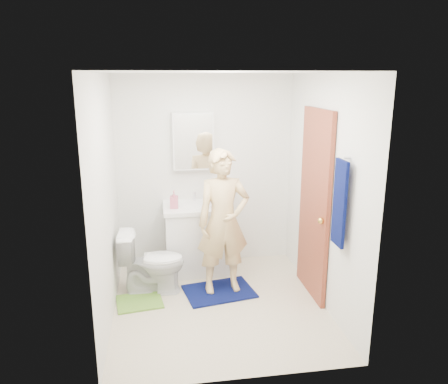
% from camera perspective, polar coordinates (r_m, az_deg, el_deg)
% --- Properties ---
extents(floor, '(2.20, 2.40, 0.02)m').
position_cam_1_polar(floor, '(4.83, -0.67, -14.61)').
color(floor, beige).
rests_on(floor, ground).
extents(ceiling, '(2.20, 2.40, 0.02)m').
position_cam_1_polar(ceiling, '(4.20, -0.77, 15.49)').
color(ceiling, white).
rests_on(ceiling, ground).
extents(wall_back, '(2.20, 0.02, 2.40)m').
position_cam_1_polar(wall_back, '(5.53, -2.48, 2.68)').
color(wall_back, silver).
rests_on(wall_back, ground).
extents(wall_front, '(2.20, 0.02, 2.40)m').
position_cam_1_polar(wall_front, '(3.23, 2.33, -6.28)').
color(wall_front, silver).
rests_on(wall_front, ground).
extents(wall_left, '(0.02, 2.40, 2.40)m').
position_cam_1_polar(wall_left, '(4.35, -15.34, -1.19)').
color(wall_left, silver).
rests_on(wall_left, ground).
extents(wall_right, '(0.02, 2.40, 2.40)m').
position_cam_1_polar(wall_right, '(4.64, 12.98, -0.05)').
color(wall_right, silver).
rests_on(wall_right, ground).
extents(vanity_cabinet, '(0.75, 0.55, 0.80)m').
position_cam_1_polar(vanity_cabinet, '(5.46, -3.62, -6.26)').
color(vanity_cabinet, white).
rests_on(vanity_cabinet, floor).
extents(countertop, '(0.79, 0.59, 0.05)m').
position_cam_1_polar(countertop, '(5.32, -3.69, -1.99)').
color(countertop, white).
rests_on(countertop, vanity_cabinet).
extents(sink_basin, '(0.40, 0.40, 0.03)m').
position_cam_1_polar(sink_basin, '(5.32, -3.69, -1.83)').
color(sink_basin, white).
rests_on(sink_basin, countertop).
extents(faucet, '(0.03, 0.03, 0.12)m').
position_cam_1_polar(faucet, '(5.47, -3.88, -0.59)').
color(faucet, silver).
rests_on(faucet, countertop).
extents(medicine_cabinet, '(0.50, 0.12, 0.70)m').
position_cam_1_polar(medicine_cabinet, '(5.37, -4.05, 6.64)').
color(medicine_cabinet, white).
rests_on(medicine_cabinet, wall_back).
extents(mirror_panel, '(0.46, 0.01, 0.66)m').
position_cam_1_polar(mirror_panel, '(5.31, -3.99, 6.55)').
color(mirror_panel, white).
rests_on(mirror_panel, wall_back).
extents(door, '(0.05, 0.80, 2.05)m').
position_cam_1_polar(door, '(4.81, 11.71, -1.63)').
color(door, '#A2462C').
rests_on(door, ground).
extents(door_knob, '(0.07, 0.07, 0.07)m').
position_cam_1_polar(door_knob, '(4.53, 12.58, -3.69)').
color(door_knob, gold).
rests_on(door_knob, door).
extents(towel, '(0.03, 0.24, 0.80)m').
position_cam_1_polar(towel, '(4.09, 14.88, -1.44)').
color(towel, '#070F48').
rests_on(towel, wall_right).
extents(towel_hook, '(0.06, 0.02, 0.02)m').
position_cam_1_polar(towel_hook, '(4.02, 15.80, 4.35)').
color(towel_hook, silver).
rests_on(towel_hook, wall_right).
extents(toilet, '(0.72, 0.43, 0.72)m').
position_cam_1_polar(toilet, '(5.00, -9.37, -8.99)').
color(toilet, white).
rests_on(toilet, floor).
extents(bath_mat, '(0.84, 0.66, 0.02)m').
position_cam_1_polar(bath_mat, '(5.06, -0.65, -12.85)').
color(bath_mat, '#070F48').
rests_on(bath_mat, floor).
extents(green_rug, '(0.53, 0.47, 0.02)m').
position_cam_1_polar(green_rug, '(4.94, -10.97, -13.89)').
color(green_rug, '#679C34').
rests_on(green_rug, floor).
extents(soap_dispenser, '(0.10, 0.10, 0.21)m').
position_cam_1_polar(soap_dispenser, '(5.20, -6.55, -0.97)').
color(soap_dispenser, '#CB5E75').
rests_on(soap_dispenser, countertop).
extents(toothbrush_cup, '(0.13, 0.13, 0.09)m').
position_cam_1_polar(toothbrush_cup, '(5.42, -1.36, -0.90)').
color(toothbrush_cup, '#7B387C').
rests_on(toothbrush_cup, countertop).
extents(man, '(0.62, 0.44, 1.61)m').
position_cam_1_polar(man, '(4.78, -0.09, -3.94)').
color(man, '#DAB67A').
rests_on(man, bath_mat).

